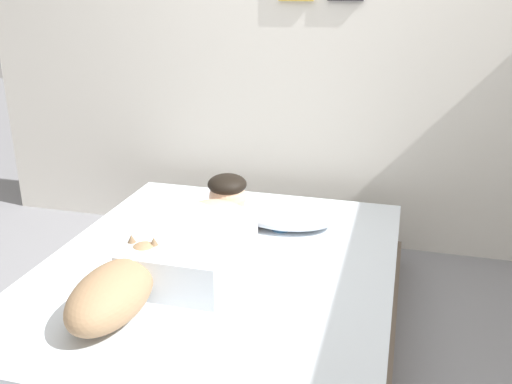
{
  "coord_description": "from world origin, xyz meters",
  "views": [
    {
      "loc": [
        0.52,
        -1.92,
        1.56
      ],
      "look_at": [
        -0.14,
        0.52,
        0.62
      ],
      "focal_mm": 39.82,
      "sensor_mm": 36.0,
      "label": 1
    }
  ],
  "objects_px": {
    "dog": "(116,290)",
    "coffee_cup": "(281,223)",
    "cell_phone": "(189,294)",
    "bed": "(219,300)",
    "pillow": "(286,215)",
    "person_lying": "(203,233)"
  },
  "relations": [
    {
      "from": "pillow",
      "to": "coffee_cup",
      "type": "bearing_deg",
      "value": -98.58
    },
    {
      "from": "pillow",
      "to": "cell_phone",
      "type": "bearing_deg",
      "value": -106.05
    },
    {
      "from": "dog",
      "to": "coffee_cup",
      "type": "relative_size",
      "value": 4.6
    },
    {
      "from": "pillow",
      "to": "person_lying",
      "type": "distance_m",
      "value": 0.52
    },
    {
      "from": "dog",
      "to": "pillow",
      "type": "bearing_deg",
      "value": 65.93
    },
    {
      "from": "pillow",
      "to": "person_lying",
      "type": "bearing_deg",
      "value": -124.72
    },
    {
      "from": "coffee_cup",
      "to": "cell_phone",
      "type": "distance_m",
      "value": 0.76
    },
    {
      "from": "person_lying",
      "to": "coffee_cup",
      "type": "xyz_separation_m",
      "value": [
        0.28,
        0.36,
        -0.07
      ]
    },
    {
      "from": "bed",
      "to": "cell_phone",
      "type": "height_order",
      "value": "cell_phone"
    },
    {
      "from": "person_lying",
      "to": "pillow",
      "type": "bearing_deg",
      "value": 55.28
    },
    {
      "from": "dog",
      "to": "cell_phone",
      "type": "bearing_deg",
      "value": 42.58
    },
    {
      "from": "bed",
      "to": "person_lying",
      "type": "height_order",
      "value": "person_lying"
    },
    {
      "from": "dog",
      "to": "cell_phone",
      "type": "relative_size",
      "value": 4.11
    },
    {
      "from": "dog",
      "to": "cell_phone",
      "type": "height_order",
      "value": "dog"
    },
    {
      "from": "pillow",
      "to": "person_lying",
      "type": "xyz_separation_m",
      "value": [
        -0.29,
        -0.43,
        0.05
      ]
    },
    {
      "from": "dog",
      "to": "coffee_cup",
      "type": "bearing_deg",
      "value": 64.94
    },
    {
      "from": "bed",
      "to": "person_lying",
      "type": "bearing_deg",
      "value": 141.14
    },
    {
      "from": "bed",
      "to": "dog",
      "type": "bearing_deg",
      "value": -116.1
    },
    {
      "from": "pillow",
      "to": "cell_phone",
      "type": "xyz_separation_m",
      "value": [
        -0.23,
        -0.79,
        -0.05
      ]
    },
    {
      "from": "bed",
      "to": "pillow",
      "type": "xyz_separation_m",
      "value": [
        0.2,
        0.5,
        0.24
      ]
    },
    {
      "from": "person_lying",
      "to": "dog",
      "type": "relative_size",
      "value": 1.6
    },
    {
      "from": "dog",
      "to": "person_lying",
      "type": "bearing_deg",
      "value": 75.44
    }
  ]
}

